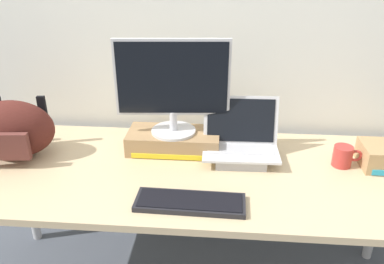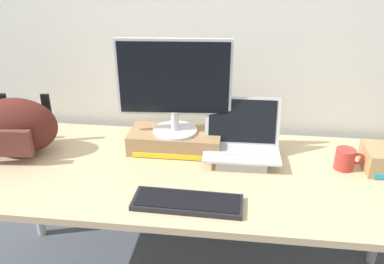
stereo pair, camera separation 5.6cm
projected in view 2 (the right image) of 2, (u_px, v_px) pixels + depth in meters
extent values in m
cube|color=silver|center=(204.00, 17.00, 1.90)|extent=(7.00, 0.10, 2.60)
cube|color=tan|center=(192.00, 172.00, 1.71)|extent=(2.08, 0.80, 0.03)
cylinder|color=#B2B2B7|center=(33.00, 186.00, 2.27)|extent=(0.05, 0.05, 0.71)
cylinder|color=#B2B2B7|center=(383.00, 210.00, 2.06)|extent=(0.05, 0.05, 0.71)
cube|color=#9E7A51|center=(175.00, 140.00, 1.85)|extent=(0.43, 0.20, 0.09)
cube|color=yellow|center=(172.00, 157.00, 1.77)|extent=(0.36, 0.00, 0.02)
cylinder|color=silver|center=(175.00, 130.00, 1.83)|extent=(0.21, 0.21, 0.01)
cylinder|color=silver|center=(175.00, 120.00, 1.80)|extent=(0.04, 0.04, 0.09)
cube|color=silver|center=(174.00, 78.00, 1.72)|extent=(0.51, 0.06, 0.35)
cube|color=black|center=(174.00, 78.00, 1.71)|extent=(0.49, 0.04, 0.32)
cube|color=#ADADB2|center=(241.00, 157.00, 1.76)|extent=(0.22, 0.21, 0.04)
cube|color=silver|center=(241.00, 152.00, 1.75)|extent=(0.34, 0.23, 0.01)
cube|color=#B7B7BC|center=(241.00, 149.00, 1.76)|extent=(0.30, 0.13, 0.00)
cube|color=silver|center=(242.00, 121.00, 1.77)|extent=(0.34, 0.07, 0.22)
cube|color=black|center=(242.00, 121.00, 1.77)|extent=(0.30, 0.06, 0.19)
cube|color=black|center=(187.00, 202.00, 1.46)|extent=(0.42, 0.15, 0.02)
cube|color=black|center=(187.00, 200.00, 1.46)|extent=(0.39, 0.13, 0.00)
ellipsoid|color=#4C1E19|center=(17.00, 126.00, 1.79)|extent=(0.39, 0.24, 0.27)
cube|color=brown|center=(6.00, 143.00, 1.69)|extent=(0.23, 0.05, 0.12)
cube|color=black|center=(5.00, 113.00, 1.89)|extent=(0.04, 0.02, 0.20)
cube|color=black|center=(48.00, 114.00, 1.88)|extent=(0.04, 0.02, 0.20)
cylinder|color=#B2332D|center=(345.00, 159.00, 1.69)|extent=(0.08, 0.08, 0.09)
torus|color=#B2332D|center=(358.00, 159.00, 1.68)|extent=(0.06, 0.01, 0.06)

